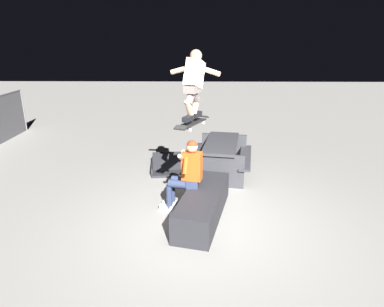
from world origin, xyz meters
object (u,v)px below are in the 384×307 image
Objects in this scene: skater_airborne at (194,82)px; picnic_table_back at (221,153)px; kicker_ramp at (169,167)px; skateboard at (192,123)px; ledge_box_main at (203,205)px; person_sitting_on_ledge at (186,172)px.

picnic_table_back is (1.59, -0.60, -1.77)m from skater_airborne.
skateboard is at bearing -161.93° from kicker_ramp.
person_sitting_on_ledge is (0.28, 0.30, 0.49)m from ledge_box_main.
ledge_box_main reaches higher than kicker_ramp.
skateboard is (0.39, 0.19, 1.34)m from ledge_box_main.
picnic_table_back is (1.75, -0.73, -0.23)m from person_sitting_on_ledge.
picnic_table_back is at bearing -20.93° from skateboard.
ledge_box_main is 0.64m from person_sitting_on_ledge.
ledge_box_main is 1.72× the size of skater_airborne.
skateboard is at bearing 25.91° from ledge_box_main.
kicker_ramp is (1.93, 0.49, -0.67)m from person_sitting_on_ledge.
person_sitting_on_ledge is at bearing 141.06° from skater_airborne.
skater_airborne is 0.59× the size of picnic_table_back.
picnic_table_back is at bearing -20.85° from skater_airborne.
skateboard is at bearing -44.60° from person_sitting_on_ledge.
person_sitting_on_ledge is 0.69× the size of picnic_table_back.
picnic_table_back is at bearing -12.11° from ledge_box_main.
person_sitting_on_ledge is 0.87m from skateboard.
ledge_box_main is at bearing 167.89° from picnic_table_back.
kicker_ramp is (1.82, 0.59, -1.52)m from skateboard.
ledge_box_main is at bearing -154.09° from skateboard.
kicker_ramp is at bearing 19.22° from skater_airborne.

